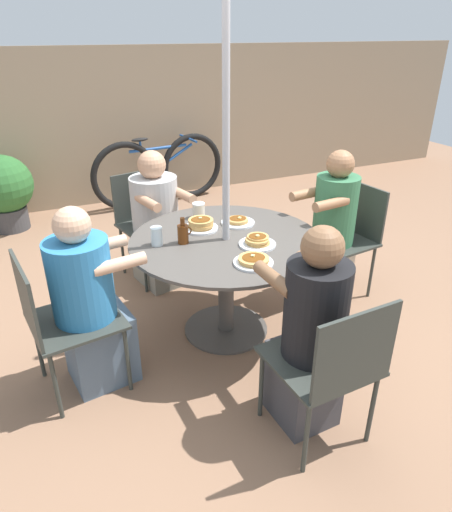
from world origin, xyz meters
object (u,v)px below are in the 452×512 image
(diner_north, at_px, (158,226))
(diner_south, at_px, (310,338))
(patio_chair_north, at_px, (147,218))
(pancake_plate_d, at_px, (201,225))
(patio_chair_south, at_px, (332,362))
(patio_table, at_px, (226,260))
(pancake_plate_a, at_px, (238,222))
(diner_east, at_px, (90,307))
(drinking_glass_a, at_px, (157,236))
(potted_shrub, at_px, (4,189))
(bicycle, at_px, (160,170))
(pancake_plate_b, at_px, (257,242))
(pancake_plate_c, at_px, (254,261))
(coffee_cup, at_px, (199,211))
(patio_chair_east, at_px, (58,317))
(patio_chair_west, at_px, (347,232))
(syrup_bottle, at_px, (183,233))
(diner_west, at_px, (330,233))

(diner_north, distance_m, diner_south, 1.81)
(patio_chair_north, bearing_deg, pancake_plate_d, 87.47)
(patio_chair_north, distance_m, patio_chair_south, 2.16)
(patio_table, distance_m, pancake_plate_d, 0.29)
(diner_north, relative_size, pancake_plate_a, 4.73)
(diner_east, bearing_deg, drinking_glass_a, 107.33)
(pancake_plate_d, distance_m, potted_shrub, 2.69)
(diner_north, xyz_separation_m, bicycle, (0.57, 1.84, -0.09))
(pancake_plate_b, xyz_separation_m, drinking_glass_a, (-0.56, 0.26, 0.03))
(diner_east, relative_size, pancake_plate_c, 4.81)
(pancake_plate_d, xyz_separation_m, coffee_cup, (0.06, 0.20, 0.02))
(patio_table, distance_m, patio_chair_east, 1.09)
(diner_north, bearing_deg, bicycle, -120.03)
(patio_chair_north, height_order, patio_chair_west, same)
(patio_chair_east, height_order, bicycle, patio_chair_east)
(diner_north, distance_m, patio_chair_west, 1.49)
(diner_east, xyz_separation_m, syrup_bottle, (0.63, 0.19, 0.26))
(patio_chair_south, xyz_separation_m, drinking_glass_a, (-0.48, 1.18, 0.26))
(syrup_bottle, height_order, bicycle, syrup_bottle)
(patio_chair_south, height_order, bicycle, patio_chair_south)
(patio_chair_west, xyz_separation_m, diner_west, (-0.17, -0.02, 0.03))
(pancake_plate_a, bearing_deg, patio_chair_east, -164.06)
(patio_chair_south, distance_m, pancake_plate_a, 1.31)
(patio_chair_north, relative_size, patio_chair_south, 1.00)
(coffee_cup, bearing_deg, diner_west, -18.03)
(diner_north, relative_size, drinking_glass_a, 9.24)
(diner_west, relative_size, potted_shrub, 1.47)
(patio_table, distance_m, syrup_bottle, 0.35)
(pancake_plate_b, relative_size, pancake_plate_d, 1.00)
(patio_chair_east, height_order, potted_shrub, patio_chair_east)
(diner_east, relative_size, diner_west, 0.96)
(patio_chair_north, height_order, diner_west, diner_west)
(syrup_bottle, distance_m, coffee_cup, 0.43)
(syrup_bottle, distance_m, bicycle, 2.76)
(syrup_bottle, xyz_separation_m, drinking_glass_a, (-0.16, 0.04, -0.01))
(patio_chair_east, distance_m, pancake_plate_a, 1.32)
(diner_west, xyz_separation_m, pancake_plate_a, (-0.73, 0.09, 0.18))
(patio_chair_north, height_order, pancake_plate_d, patio_chair_north)
(diner_north, bearing_deg, patio_chair_west, 136.58)
(pancake_plate_d, xyz_separation_m, drinking_glass_a, (-0.34, -0.12, 0.03))
(patio_table, bearing_deg, patio_chair_east, -171.51)
(patio_chair_south, xyz_separation_m, pancake_plate_b, (0.08, 0.92, 0.22))
(patio_chair_north, relative_size, potted_shrub, 1.10)
(patio_chair_south, xyz_separation_m, pancake_plate_a, (0.13, 1.28, 0.21))
(diner_west, xyz_separation_m, drinking_glass_a, (-1.33, -0.01, 0.22))
(patio_table, bearing_deg, pancake_plate_c, -89.74)
(diner_north, distance_m, bicycle, 1.92)
(patio_chair_south, distance_m, potted_shrub, 3.92)
(pancake_plate_a, bearing_deg, coffee_cup, 133.99)
(drinking_glass_a, bearing_deg, patio_chair_north, 78.99)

